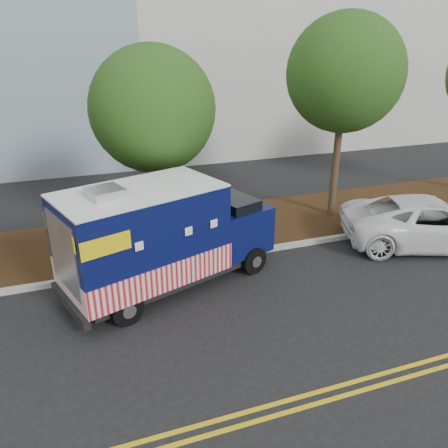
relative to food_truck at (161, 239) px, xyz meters
name	(u,v)px	position (x,y,z in m)	size (l,w,h in m)	color
ground	(155,296)	(-0.34, -0.43, -1.41)	(120.00, 120.00, 0.00)	black
curb	(145,269)	(-0.34, 0.97, -1.33)	(120.00, 0.18, 0.15)	#9E9E99
mulch_strip	(134,240)	(-0.34, 3.07, -1.33)	(120.00, 4.00, 0.15)	black
centerline_near	(203,424)	(-0.34, -4.88, -1.40)	(120.00, 0.10, 0.01)	gold
centerline_far	(207,436)	(-0.34, -5.13, -1.40)	(120.00, 0.10, 0.01)	gold
tree_b	(153,110)	(0.61, 3.35, 2.84)	(3.90, 3.90, 6.21)	#38281C
tree_c	(345,74)	(7.07, 2.84, 3.78)	(3.94, 3.94, 7.17)	#38281C
food_truck	(161,239)	(0.00, 0.00, 0.00)	(6.24, 3.89, 3.10)	black
white_car	(431,222)	(8.81, -0.30, -0.62)	(2.60, 5.65, 1.57)	white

